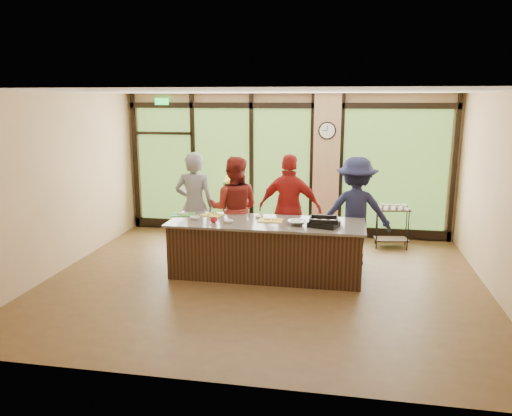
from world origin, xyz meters
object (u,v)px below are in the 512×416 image
at_px(cook_left, 195,205).
at_px(cook_right, 356,212).
at_px(island_base, 266,250).
at_px(roasting_pan, 324,224).
at_px(bar_cart, 392,222).
at_px(flower_stand, 234,217).

bearing_deg(cook_left, cook_right, 176.62).
relative_size(island_base, roasting_pan, 7.00).
relative_size(island_base, bar_cart, 3.55).
bearing_deg(bar_cart, cook_right, -131.74).
bearing_deg(cook_right, cook_left, 1.12).
distance_m(island_base, cook_right, 1.76).
distance_m(cook_left, cook_right, 2.90).
height_order(roasting_pan, flower_stand, roasting_pan).
height_order(cook_left, cook_right, cook_left).
bearing_deg(roasting_pan, island_base, -171.52).
xyz_separation_m(cook_left, bar_cart, (3.64, 1.27, -0.46)).
distance_m(cook_left, flower_stand, 1.69).
bearing_deg(cook_right, island_base, 29.51).
bearing_deg(island_base, roasting_pan, -8.78).
bearing_deg(flower_stand, cook_right, -36.37).
height_order(cook_right, flower_stand, cook_right).
bearing_deg(roasting_pan, bar_cart, 77.19).
height_order(island_base, cook_left, cook_left).
bearing_deg(cook_right, bar_cart, -123.34).
height_order(cook_right, bar_cart, cook_right).
relative_size(island_base, flower_stand, 3.69).
relative_size(island_base, cook_right, 1.62).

